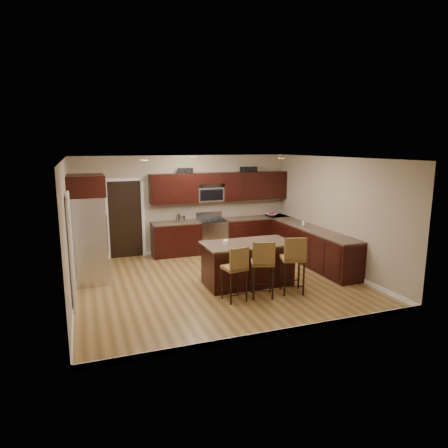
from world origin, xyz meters
name	(u,v)px	position (x,y,z in m)	size (l,w,h in m)	color
floor	(217,282)	(0.00, 0.00, 0.00)	(6.00, 6.00, 0.00)	olive
ceiling	(217,158)	(0.00, 0.00, 2.70)	(6.00, 6.00, 0.00)	silver
wall_back	(185,204)	(0.00, 2.75, 1.35)	(6.00, 6.00, 0.00)	tan
wall_left	(68,232)	(-3.00, 0.00, 1.35)	(5.50, 5.50, 0.00)	tan
wall_right	(335,214)	(3.00, 0.00, 1.35)	(5.50, 5.50, 0.00)	tan
base_cabinets	(267,240)	(1.90, 1.45, 0.46)	(4.02, 3.96, 0.92)	black
upper_cabinets	(222,186)	(1.04, 2.58, 1.84)	(4.00, 0.33, 0.80)	black
range	(212,235)	(0.68, 2.45, 0.47)	(0.76, 0.64, 1.11)	silver
microwave	(210,194)	(0.68, 2.60, 1.62)	(0.76, 0.31, 0.40)	silver
doorway	(125,219)	(-1.65, 2.73, 1.03)	(0.85, 0.03, 2.06)	black
pantry_door	(70,252)	(-2.98, -0.30, 1.02)	(0.03, 0.80, 2.04)	white
letter_decor	(218,170)	(0.90, 2.58, 2.29)	(2.20, 0.03, 0.15)	black
island	(248,265)	(0.57, -0.35, 0.43)	(1.92, 1.02, 0.92)	black
stool_left	(236,268)	(-0.03, -1.20, 0.68)	(0.46, 0.46, 1.09)	olive
stool_mid	(263,263)	(0.53, -1.20, 0.72)	(0.55, 0.55, 1.16)	olive
stool_right	(293,258)	(1.20, -1.20, 0.74)	(0.55, 0.55, 1.19)	olive
refrigerator	(88,228)	(-2.62, 1.00, 1.20)	(0.79, 1.01, 2.35)	silver
floor_mat	(254,258)	(1.50, 1.40, 0.01)	(0.91, 0.61, 0.01)	brown
fruit_bowl	(271,215)	(2.53, 2.45, 0.96)	(0.30, 0.30, 0.07)	silver
soap_bottle	(304,222)	(2.70, 0.90, 1.01)	(0.08, 0.08, 0.17)	#B2B2B2
canister_tall	(178,218)	(-0.29, 2.45, 1.03)	(0.12, 0.12, 0.22)	silver
canister_short	(183,219)	(-0.14, 2.45, 1.00)	(0.11, 0.11, 0.17)	silver
island_jar	(226,242)	(0.07, -0.35, 0.97)	(0.10, 0.10, 0.10)	white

